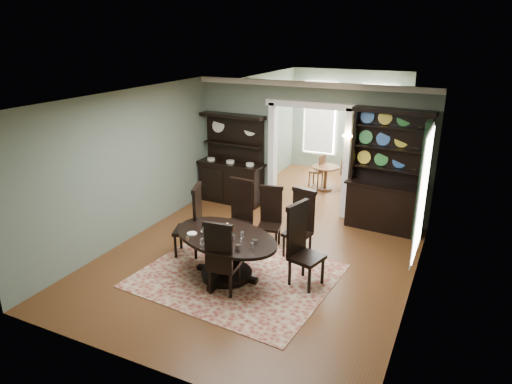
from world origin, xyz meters
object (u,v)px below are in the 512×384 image
(parlor_table, at_px, (325,175))
(sideboard, at_px, (232,172))
(dining_table, at_px, (226,248))
(welsh_dresser, at_px, (386,187))

(parlor_table, bearing_deg, sideboard, -135.65)
(dining_table, xyz_separation_m, parlor_table, (0.17, 5.13, -0.12))
(dining_table, distance_m, parlor_table, 5.13)
(welsh_dresser, distance_m, parlor_table, 2.67)
(welsh_dresser, xyz_separation_m, parlor_table, (-1.88, 1.82, -0.50))
(dining_table, bearing_deg, sideboard, 133.71)
(welsh_dresser, relative_size, parlor_table, 3.63)
(sideboard, distance_m, welsh_dresser, 3.72)
(sideboard, height_order, welsh_dresser, welsh_dresser)
(welsh_dresser, bearing_deg, dining_table, -117.72)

